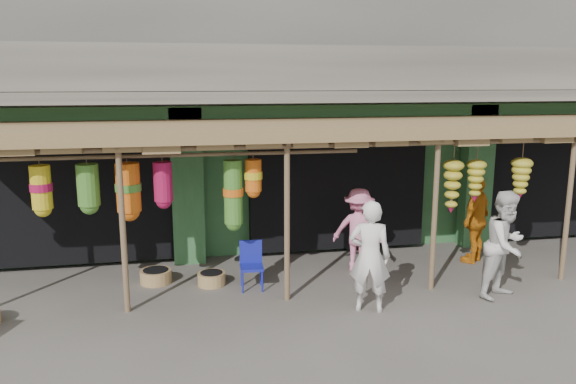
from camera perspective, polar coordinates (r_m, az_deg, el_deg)
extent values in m
plane|color=#514C47|center=(9.82, 8.43, -9.68)|extent=(80.00, 80.00, 0.00)
cube|color=gray|center=(14.05, 1.98, 17.50)|extent=(16.00, 6.00, 4.00)
cube|color=#2D6033|center=(14.26, 1.75, 3.31)|extent=(16.00, 5.70, 3.00)
cube|color=gray|center=(10.74, 5.98, 9.69)|extent=(16.00, 0.90, 0.22)
cube|color=gray|center=(10.35, 6.70, 12.38)|extent=(16.00, 0.10, 0.80)
cube|color=#2D6033|center=(11.14, 5.34, 7.96)|extent=(16.00, 0.35, 0.35)
cube|color=yellow|center=(10.78, -21.16, 6.60)|extent=(1.70, 0.06, 0.55)
cube|color=#B21414|center=(10.74, -21.19, 6.58)|extent=(1.30, 0.02, 0.30)
cube|color=black|center=(11.97, -19.84, 0.32)|extent=(3.60, 2.00, 2.50)
cube|color=black|center=(12.23, 3.97, 1.21)|extent=(3.60, 2.00, 2.50)
cube|color=black|center=(14.34, 23.67, 1.79)|extent=(3.60, 2.00, 2.50)
cube|color=#2D6033|center=(10.86, -10.17, 0.55)|extent=(0.60, 0.35, 3.00)
cube|color=#2D6033|center=(12.47, 18.59, 1.53)|extent=(0.60, 0.35, 3.00)
cylinder|color=brown|center=(8.75, -16.43, -3.72)|extent=(0.09, 0.09, 2.60)
cylinder|color=brown|center=(8.86, -0.10, -3.06)|extent=(0.09, 0.09, 2.60)
cylinder|color=brown|center=(9.63, 14.67, -2.25)|extent=(0.09, 0.09, 2.60)
cylinder|color=brown|center=(10.94, 26.58, -1.48)|extent=(0.09, 0.09, 2.60)
cylinder|color=brown|center=(8.95, 7.80, 4.81)|extent=(12.90, 0.08, 0.08)
cylinder|color=brown|center=(8.90, -10.15, 3.72)|extent=(5.50, 0.06, 0.06)
cube|color=brown|center=(10.05, 7.17, 6.57)|extent=(14.00, 2.70, 0.22)
cylinder|color=#171D96|center=(9.50, -4.64, -9.16)|extent=(0.03, 0.03, 0.37)
cylinder|color=#171D96|center=(9.51, -2.63, -9.09)|extent=(0.03, 0.03, 0.37)
cylinder|color=#171D96|center=(9.80, -4.74, -8.48)|extent=(0.03, 0.03, 0.37)
cylinder|color=#171D96|center=(9.82, -2.80, -8.42)|extent=(0.03, 0.03, 0.37)
cube|color=#171D96|center=(9.59, -3.72, -7.65)|extent=(0.41, 0.41, 0.05)
cube|color=#171D96|center=(9.69, -3.81, -6.07)|extent=(0.39, 0.06, 0.41)
cylinder|color=olive|center=(10.22, -13.27, -8.34)|extent=(0.64, 0.64, 0.23)
cylinder|color=olive|center=(9.94, -7.77, -8.73)|extent=(0.59, 0.59, 0.22)
imported|color=silver|center=(8.66, 8.29, -6.48)|extent=(0.74, 0.61, 1.74)
imported|color=silver|center=(9.76, 21.26, -5.01)|extent=(1.07, 0.99, 1.77)
imported|color=#CB7013|center=(11.43, 18.57, -2.61)|extent=(1.05, 0.96, 1.72)
imported|color=pink|center=(10.45, 7.19, -3.85)|extent=(1.16, 1.03, 1.55)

